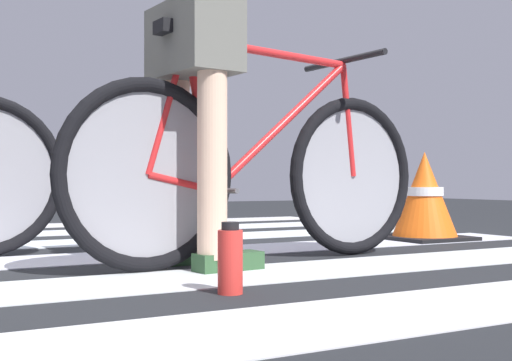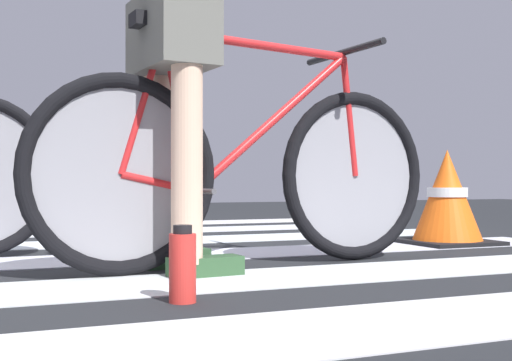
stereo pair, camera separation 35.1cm
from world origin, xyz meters
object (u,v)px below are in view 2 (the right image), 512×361
object	(u,v)px
bicycle_1_of_2	(248,168)
water_bottle	(183,266)
cyclist_1_of_2	(173,93)
traffic_cone	(447,199)

from	to	relation	value
bicycle_1_of_2	water_bottle	distance (m)	0.80
cyclist_1_of_2	traffic_cone	world-z (taller)	cyclist_1_of_2
cyclist_1_of_2	water_bottle	xyz separation A→B (m)	(-0.13, -0.57, -0.56)
cyclist_1_of_2	water_bottle	distance (m)	0.81
cyclist_1_of_2	bicycle_1_of_2	bearing A→B (deg)	-0.00
traffic_cone	water_bottle	bearing A→B (deg)	-148.43
bicycle_1_of_2	cyclist_1_of_2	world-z (taller)	cyclist_1_of_2
water_bottle	traffic_cone	bearing A→B (deg)	31.57
water_bottle	traffic_cone	distance (m)	2.07
bicycle_1_of_2	cyclist_1_of_2	bearing A→B (deg)	180.00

